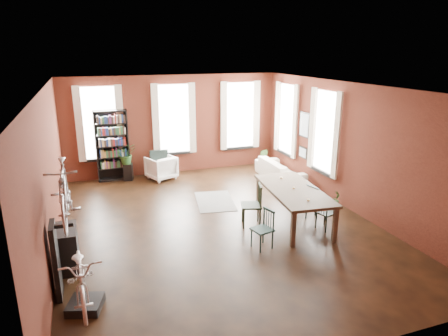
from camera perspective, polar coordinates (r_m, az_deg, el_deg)
name	(u,v)px	position (r m, az deg, el deg)	size (l,w,h in m)	color
room	(219,130)	(9.49, -0.70, 5.47)	(9.00, 9.04, 3.22)	black
dining_table	(293,206)	(9.59, 9.80, -5.33)	(1.13, 2.49, 0.85)	brown
dining_chair_a	(262,229)	(8.33, 5.47, -8.72)	(0.38, 0.38, 0.83)	#193835
dining_chair_b	(251,205)	(9.31, 3.93, -5.33)	(0.46, 0.46, 0.99)	black
dining_chair_c	(326,212)	(9.44, 14.36, -6.17)	(0.37, 0.37, 0.80)	black
dining_chair_d	(317,202)	(9.89, 13.09, -4.78)	(0.40, 0.40, 0.87)	#163232
bookshelf	(112,146)	(12.85, -15.65, 3.08)	(1.00, 0.32, 2.20)	black
white_armchair	(161,166)	(12.78, -8.98, 0.22)	(0.79, 0.74, 0.81)	white
cream_sofa	(280,167)	(12.72, 8.01, 0.18)	(2.08, 0.61, 0.81)	beige
striped_rug	(215,201)	(10.88, -1.31, -4.76)	(0.97, 1.55, 0.01)	black
bike_trainer	(86,305)	(7.05, -19.17, -17.97)	(0.51, 0.51, 0.15)	black
bike_wall_rack	(56,261)	(7.24, -22.88, -12.09)	(0.16, 0.60, 1.30)	black
console_table	(67,248)	(8.15, -21.54, -10.63)	(0.40, 0.80, 0.80)	black
plant_stand	(128,172)	(12.90, -13.51, -0.54)	(0.27, 0.27, 0.53)	black
plant_by_sofa	(262,165)	(13.75, 5.41, 0.46)	(0.41, 0.73, 0.33)	#2E5020
plant_small	(336,202)	(11.04, 15.76, -4.71)	(0.21, 0.40, 0.15)	#2B5221
bicycle_floor	(79,252)	(6.59, -20.04, -11.26)	(0.60, 0.90, 1.71)	beige
bicycle_hung	(62,173)	(6.67, -22.16, -0.62)	(0.47, 1.00, 1.66)	#A5A8AD
plant_on_stand	(126,156)	(12.76, -13.76, 1.67)	(0.58, 0.65, 0.50)	#2A5B24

